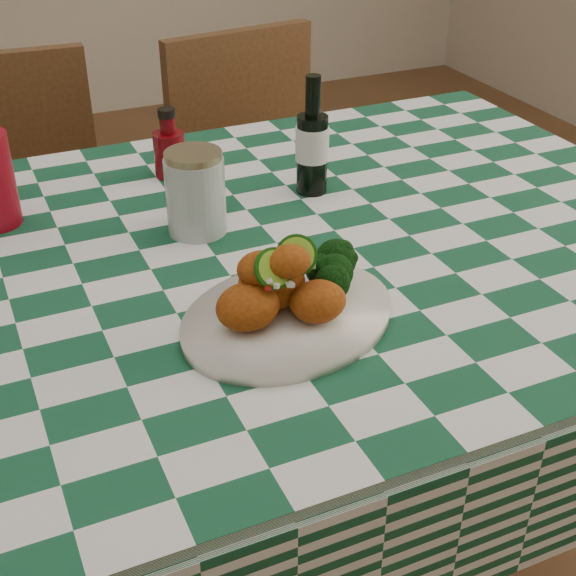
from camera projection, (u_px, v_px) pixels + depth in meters
name	position (u px, v px, depth m)	size (l,w,h in m)	color
dining_table	(226.00, 447.00, 1.44)	(1.66, 1.06, 0.79)	#164E31
plate	(288.00, 317.00, 1.07)	(0.31, 0.24, 0.02)	silver
fried_chicken_pile	(286.00, 280.00, 1.04)	(0.16, 0.12, 0.10)	#AB4810
broccoli_side	(335.00, 275.00, 1.08)	(0.09, 0.09, 0.06)	black
ketchup_bottle	(169.00, 143.00, 1.46)	(0.06, 0.06, 0.13)	#60040A
mason_jar	(195.00, 192.00, 1.27)	(0.09, 0.09, 0.14)	#B2BCBA
beer_bottle	(312.00, 136.00, 1.38)	(0.06, 0.06, 0.21)	black
wooden_chair_left	(33.00, 260.00, 1.91)	(0.41, 0.43, 0.89)	#472814
wooden_chair_right	(278.00, 221.00, 2.08)	(0.41, 0.43, 0.90)	#472814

